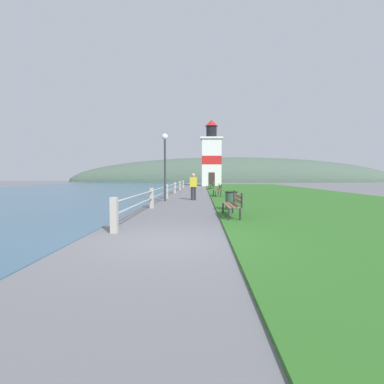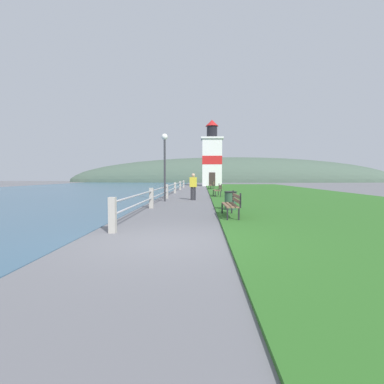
% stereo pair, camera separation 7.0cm
% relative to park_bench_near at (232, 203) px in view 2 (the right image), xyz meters
% --- Properties ---
extents(ground_plane, '(160.00, 160.00, 0.00)m').
position_rel_park_bench_near_xyz_m(ground_plane, '(-2.01, -3.91, -0.54)').
color(ground_plane, slate).
extents(grass_verge, '(12.00, 54.65, 0.06)m').
position_rel_park_bench_near_xyz_m(grass_verge, '(5.50, 14.31, -0.51)').
color(grass_verge, '#2D6623').
rests_on(grass_verge, ground_plane).
extents(water_strip, '(24.00, 87.44, 0.01)m').
position_rel_park_bench_near_xyz_m(water_strip, '(-16.02, 14.31, -0.53)').
color(water_strip, '#385B75').
rests_on(water_strip, ground_plane).
extents(seawall_railing, '(0.18, 30.15, 0.94)m').
position_rel_park_bench_near_xyz_m(seawall_railing, '(-3.42, 12.08, 0.02)').
color(seawall_railing, '#A8A399').
rests_on(seawall_railing, ground_plane).
extents(park_bench_near, '(0.52, 1.88, 0.94)m').
position_rel_park_bench_near_xyz_m(park_bench_near, '(0.00, 0.00, 0.00)').
color(park_bench_near, brown).
rests_on(park_bench_near, ground_plane).
extents(park_bench_midway, '(0.54, 1.75, 0.94)m').
position_rel_park_bench_near_xyz_m(park_bench_midway, '(0.06, 10.71, -0.00)').
color(park_bench_midway, brown).
rests_on(park_bench_midway, ground_plane).
extents(park_bench_far, '(0.73, 2.03, 0.94)m').
position_rel_park_bench_near_xyz_m(park_bench_far, '(0.04, 22.89, 0.00)').
color(park_bench_far, brown).
rests_on(park_bench_far, ground_plane).
extents(lighthouse, '(3.26, 3.26, 9.77)m').
position_rel_park_bench_near_xyz_m(lighthouse, '(0.35, 34.11, 3.59)').
color(lighthouse, white).
rests_on(lighthouse, ground_plane).
extents(person_strolling, '(0.45, 0.32, 1.66)m').
position_rel_park_bench_near_xyz_m(person_strolling, '(-1.63, 7.86, 0.36)').
color(person_strolling, '#28282D').
rests_on(person_strolling, ground_plane).
extents(trash_bin, '(0.54, 0.54, 0.84)m').
position_rel_park_bench_near_xyz_m(trash_bin, '(0.13, 2.06, -0.12)').
color(trash_bin, '#2D5138').
rests_on(trash_bin, ground_plane).
extents(lamp_post, '(0.36, 0.36, 3.96)m').
position_rel_park_bench_near_xyz_m(lamp_post, '(-3.27, 6.90, 2.20)').
color(lamp_post, '#333338').
rests_on(lamp_post, ground_plane).
extents(distant_hillside, '(80.00, 16.00, 12.00)m').
position_rel_park_bench_near_xyz_m(distant_hillside, '(5.99, 62.53, -0.54)').
color(distant_hillside, '#475B4C').
rests_on(distant_hillside, ground_plane).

